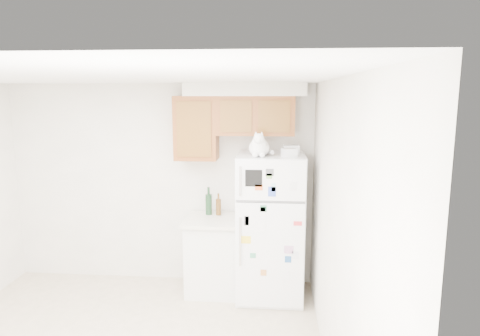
# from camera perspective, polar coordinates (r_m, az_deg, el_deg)

# --- Properties ---
(room_shell) EXTENTS (3.84, 4.04, 2.52)m
(room_shell) POSITION_cam_1_polar(r_m,az_deg,el_deg) (3.73, -15.86, -1.41)
(room_shell) COLOR white
(room_shell) RESTS_ON ground_plane
(refrigerator) EXTENTS (0.76, 0.78, 1.70)m
(refrigerator) POSITION_cam_1_polar(r_m,az_deg,el_deg) (5.02, 4.07, -7.82)
(refrigerator) COLOR white
(refrigerator) RESTS_ON ground_plane
(base_counter) EXTENTS (0.64, 0.64, 0.92)m
(base_counter) POSITION_cam_1_polar(r_m,az_deg,el_deg) (5.27, -3.64, -11.42)
(base_counter) COLOR white
(base_counter) RESTS_ON ground_plane
(cat) EXTENTS (0.28, 0.41, 0.29)m
(cat) POSITION_cam_1_polar(r_m,az_deg,el_deg) (4.67, 2.58, 2.87)
(cat) COLOR white
(cat) RESTS_ON refrigerator
(storage_box_back) EXTENTS (0.19, 0.14, 0.10)m
(storage_box_back) POSITION_cam_1_polar(r_m,az_deg,el_deg) (4.89, 6.82, 2.45)
(storage_box_back) COLOR white
(storage_box_back) RESTS_ON refrigerator
(storage_box_front) EXTENTS (0.18, 0.16, 0.09)m
(storage_box_front) POSITION_cam_1_polar(r_m,az_deg,el_deg) (4.68, 6.57, 2.05)
(storage_box_front) COLOR white
(storage_box_front) RESTS_ON refrigerator
(bottle_green) EXTENTS (0.08, 0.08, 0.34)m
(bottle_green) POSITION_cam_1_polar(r_m,az_deg,el_deg) (5.23, -4.20, -4.39)
(bottle_green) COLOR #19381E
(bottle_green) RESTS_ON base_counter
(bottle_amber) EXTENTS (0.06, 0.06, 0.27)m
(bottle_amber) POSITION_cam_1_polar(r_m,az_deg,el_deg) (5.20, -2.90, -4.85)
(bottle_amber) COLOR #593814
(bottle_amber) RESTS_ON base_counter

